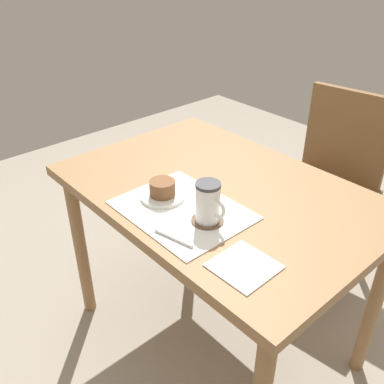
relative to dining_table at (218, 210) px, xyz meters
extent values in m
cube|color=#9E9384|center=(0.00, 0.00, -0.64)|extent=(4.40, 4.40, 0.02)
cylinder|color=#997047|center=(-0.48, -0.31, -0.29)|extent=(0.05, 0.05, 0.68)
cylinder|color=#997047|center=(-0.48, 0.31, -0.29)|extent=(0.05, 0.05, 0.68)
cylinder|color=#997047|center=(0.48, 0.31, -0.29)|extent=(0.05, 0.05, 0.68)
cube|color=#997047|center=(0.00, 0.00, 0.07)|extent=(1.07, 0.73, 0.04)
cylinder|color=brown|center=(0.20, 0.50, -0.43)|extent=(0.04, 0.04, 0.40)
cylinder|color=brown|center=(-0.15, 0.46, -0.43)|extent=(0.04, 0.04, 0.40)
cylinder|color=brown|center=(0.16, 0.85, -0.43)|extent=(0.04, 0.04, 0.40)
cylinder|color=brown|center=(-0.19, 0.81, -0.43)|extent=(0.04, 0.04, 0.40)
cube|color=brown|center=(0.01, 0.65, -0.21)|extent=(0.47, 0.47, 0.04)
cube|color=brown|center=(-0.02, 0.85, 0.02)|extent=(0.39, 0.08, 0.43)
cube|color=white|center=(0.02, -0.18, 0.09)|extent=(0.39, 0.31, 0.00)
cylinder|color=silver|center=(-0.07, -0.18, 0.10)|extent=(0.14, 0.14, 0.01)
cylinder|color=brown|center=(-0.07, -0.18, 0.13)|extent=(0.08, 0.08, 0.05)
cylinder|color=brown|center=(0.12, -0.17, 0.09)|extent=(0.10, 0.10, 0.00)
cylinder|color=white|center=(0.12, -0.17, 0.15)|extent=(0.07, 0.07, 0.11)
cylinder|color=#3D3D42|center=(0.12, -0.17, 0.22)|extent=(0.07, 0.07, 0.01)
torus|color=white|center=(0.16, -0.17, 0.16)|extent=(0.06, 0.01, 0.06)
cylinder|color=silver|center=(0.12, -0.30, 0.10)|extent=(0.13, 0.04, 0.01)
cube|color=white|center=(0.32, -0.23, 0.09)|extent=(0.15, 0.15, 0.00)
camera|label=1|loc=(0.86, -0.88, 0.81)|focal=40.00mm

